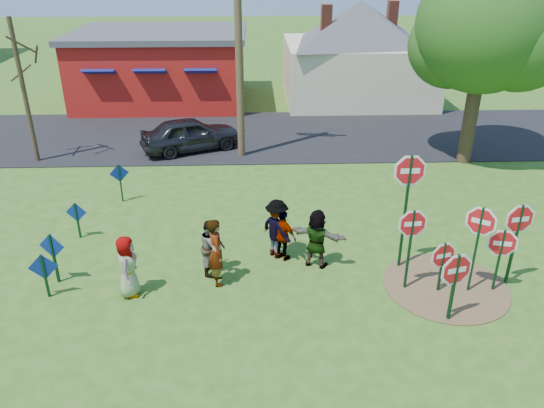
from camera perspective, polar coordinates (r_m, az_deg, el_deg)
The scene contains 26 objects.
ground at distance 14.63m, azimuth -0.08°, elevation -7.02°, with size 120.00×120.00×0.00m, color #2E5B1A.
road at distance 25.07m, azimuth -1.00°, elevation 7.42°, with size 120.00×7.50×0.04m, color black.
dirt_patch at distance 14.64m, azimuth 18.16°, elevation -8.40°, with size 3.20×3.20×0.03m, color brown.
red_building at distance 31.28m, azimuth -11.73°, elevation 14.31°, with size 9.40×7.69×3.90m.
cream_house at distance 31.26m, azimuth 9.27°, elevation 16.29°, with size 9.40×9.40×6.50m.
stop_sign_a at distance 12.81m, azimuth 19.15°, elevation -7.15°, with size 1.05×0.32×1.93m.
stop_sign_b at distance 14.03m, azimuth 14.47°, elevation 2.18°, with size 1.14×0.08×3.42m.
stop_sign_c at distance 13.82m, azimuth 21.41°, elevation -2.67°, with size 0.84×0.58×2.52m.
stop_sign_d at distance 14.53m, azimuth 24.99°, elevation -2.09°, with size 1.04×0.18×2.43m.
stop_sign_e at distance 13.91m, azimuth 17.91°, elevation -5.56°, with size 0.90×0.29×1.53m.
stop_sign_f at distance 14.30m, azimuth 23.46°, elevation -4.24°, with size 0.98×0.24×1.89m.
stop_sign_g at distance 13.46m, azimuth 14.79°, elevation -2.91°, with size 0.98×0.10×2.38m.
blue_diamond_a at distance 14.32m, azimuth -23.31°, elevation -6.66°, with size 0.71×0.14×1.24m.
blue_diamond_b at distance 14.76m, azimuth -22.49°, elevation -4.85°, with size 0.69×0.18×1.44m.
blue_diamond_c at distance 16.85m, azimuth -20.25°, elevation -1.26°, with size 0.63×0.07×1.17m.
blue_diamond_d at distance 18.79m, azimuth -16.04°, elevation 2.65°, with size 0.63×0.20×1.38m.
person_a at distance 13.70m, azimuth -15.29°, elevation -6.50°, with size 0.80×0.52×1.64m, color navy.
person_b at distance 13.68m, azimuth -5.99°, elevation -5.14°, with size 0.68×0.45×1.86m, color #297370.
person_c at distance 14.23m, azimuth -6.51°, elevation -4.58°, with size 0.75×0.59×1.55m, color brown.
person_d at distance 14.81m, azimuth 0.52°, elevation -2.68°, with size 1.13×0.65×1.74m, color #343339.
person_e at distance 14.71m, azimuth 1.22°, elevation -3.42°, with size 0.88×0.37×1.51m, color #4A2E5D.
person_f at distance 14.43m, azimuth 4.84°, elevation -3.72°, with size 1.56×0.50×1.69m, color #1D542C.
suv at distance 23.15m, azimuth -8.75°, elevation 7.45°, with size 1.69×4.19×1.43m, color #28282C.
utility_pole at distance 21.33m, azimuth -3.63°, elevation 17.88°, with size 2.31×0.56×9.50m.
leafy_tree at distance 22.16m, azimuth 22.24°, elevation 16.77°, with size 5.61×5.12×7.98m.
bare_tree_west at distance 23.02m, azimuth -25.49°, elevation 12.75°, with size 1.80×1.80×5.69m.
Camera 1 is at (-0.42, -12.29, 7.94)m, focal length 35.00 mm.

